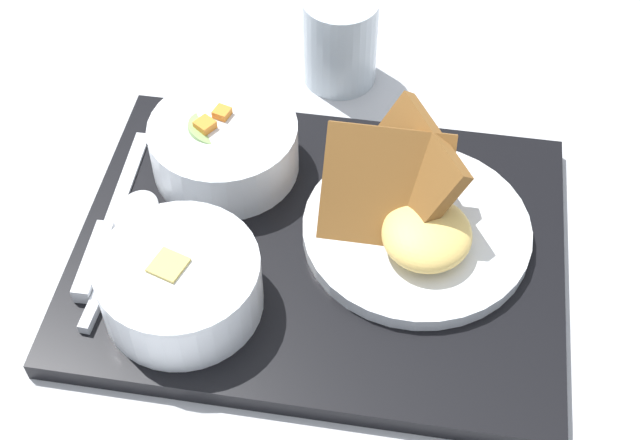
% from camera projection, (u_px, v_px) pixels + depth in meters
% --- Properties ---
extents(ground_plane, '(4.00, 4.00, 0.00)m').
position_uv_depth(ground_plane, '(320.00, 256.00, 0.77)').
color(ground_plane, silver).
extents(serving_tray, '(0.43, 0.34, 0.02)m').
position_uv_depth(serving_tray, '(320.00, 249.00, 0.76)').
color(serving_tray, black).
rests_on(serving_tray, ground_plane).
extents(bowl_salad, '(0.13, 0.13, 0.06)m').
position_uv_depth(bowl_salad, '(224.00, 144.00, 0.79)').
color(bowl_salad, silver).
rests_on(bowl_salad, serving_tray).
extents(bowl_soup, '(0.13, 0.13, 0.05)m').
position_uv_depth(bowl_soup, '(180.00, 281.00, 0.69)').
color(bowl_soup, silver).
rests_on(bowl_soup, serving_tray).
extents(plate_main, '(0.19, 0.19, 0.09)m').
position_uv_depth(plate_main, '(412.00, 218.00, 0.74)').
color(plate_main, silver).
rests_on(plate_main, serving_tray).
extents(knife, '(0.02, 0.19, 0.01)m').
position_uv_depth(knife, '(102.00, 242.00, 0.75)').
color(knife, silver).
rests_on(knife, serving_tray).
extents(spoon, '(0.04, 0.15, 0.01)m').
position_uv_depth(spoon, '(127.00, 234.00, 0.75)').
color(spoon, silver).
rests_on(spoon, serving_tray).
extents(glass_water, '(0.07, 0.07, 0.09)m').
position_uv_depth(glass_water, '(335.00, 44.00, 0.89)').
color(glass_water, silver).
rests_on(glass_water, ground_plane).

